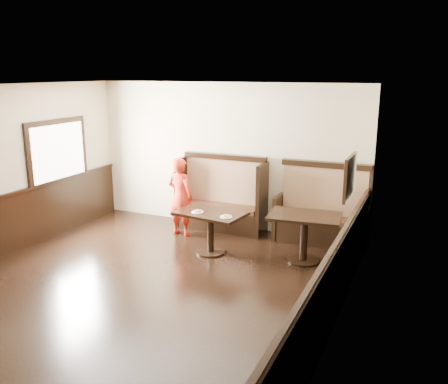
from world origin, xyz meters
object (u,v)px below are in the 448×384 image
Objects in this scene: table_main at (210,222)px; table_neighbor at (304,227)px; booth_main at (222,202)px; child at (180,197)px; booth_neighbor at (322,217)px.

table_main is 1.56m from table_neighbor.
child is at bearing -129.66° from booth_main.
booth_neighbor is 2.60m from child.
booth_main and booth_neighbor have the same top height.
booth_main is at bearing 146.37° from table_neighbor.
child reaches higher than table_main.
child reaches higher than table_neighbor.
booth_main is 1.45× the size of table_main.
table_neighbor is (1.88, -1.00, 0.06)m from booth_main.
table_neighbor is 2.46m from child.
child is (-0.90, 0.61, 0.18)m from table_main.
table_neighbor is at bearing -93.75° from booth_neighbor.
table_neighbor reaches higher than table_main.
booth_neighbor is at bearing -0.05° from booth_main.
table_main is 1.01× the size of table_neighbor.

